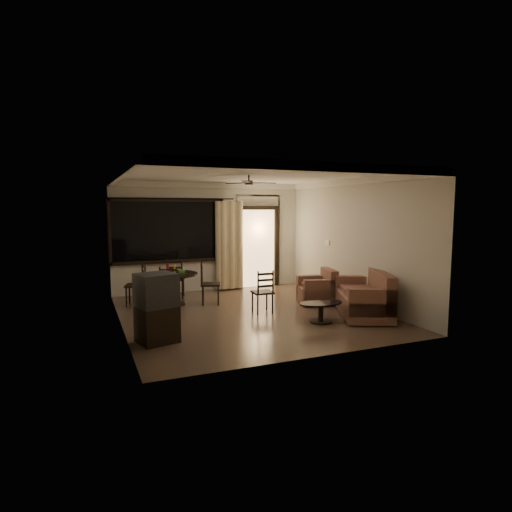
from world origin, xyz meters
name	(u,v)px	position (x,y,z in m)	size (l,w,h in m)	color
ground	(249,313)	(0.00, 0.00, 0.00)	(5.50, 5.50, 0.00)	#7F6651
room_shell	(245,221)	(0.59, 1.77, 1.83)	(5.50, 6.70, 5.50)	beige
dining_table	(172,280)	(-1.29, 1.39, 0.56)	(1.14, 1.14, 0.93)	black
dining_chair_west	(136,293)	(-2.04, 1.64, 0.28)	(0.53, 0.53, 0.95)	black
dining_chair_east	(210,292)	(-0.49, 1.14, 0.28)	(0.53, 0.53, 0.95)	black
dining_chair_south	(168,300)	(-1.55, 0.57, 0.31)	(0.53, 0.56, 0.95)	black
dining_chair_north	(176,286)	(-1.06, 2.14, 0.28)	(0.53, 0.53, 0.95)	black
tv_cabinet	(157,308)	(-2.05, -1.16, 0.56)	(0.70, 0.66, 1.12)	black
sofa	(366,298)	(2.11, -1.05, 0.35)	(1.46, 1.86, 0.88)	#4A2B22
armchair	(319,290)	(1.78, 0.24, 0.32)	(0.92, 0.92, 0.76)	#4A2B22
coffee_table	(321,309)	(1.02, -1.13, 0.25)	(0.87, 0.52, 0.38)	black
side_chair	(263,300)	(0.29, -0.04, 0.27)	(0.41, 0.41, 0.90)	black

